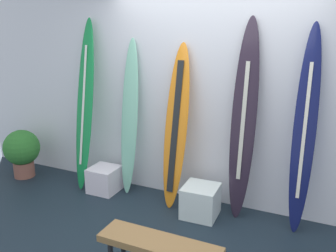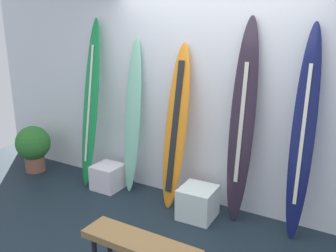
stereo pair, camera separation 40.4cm
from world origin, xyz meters
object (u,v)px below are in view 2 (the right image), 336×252
at_px(surfboard_sunset, 176,127).
at_px(surfboard_navy, 303,138).
at_px(display_block_center, 198,202).
at_px(bench, 140,247).
at_px(display_block_left, 108,177).
at_px(surfboard_emerald, 91,105).
at_px(potted_plant, 33,146).
at_px(surfboard_seafoam, 133,119).
at_px(surfboard_charcoal, 242,125).

distance_m(surfboard_sunset, surfboard_navy, 1.40).
height_order(display_block_center, bench, bench).
bearing_deg(surfboard_navy, bench, -121.08).
height_order(surfboard_sunset, display_block_left, surfboard_sunset).
relative_size(surfboard_emerald, potted_plant, 3.20).
distance_m(surfboard_navy, display_block_left, 2.54).
relative_size(surfboard_seafoam, display_block_left, 5.43).
bearing_deg(potted_plant, surfboard_seafoam, 9.31).
relative_size(surfboard_seafoam, surfboard_navy, 0.91).
relative_size(potted_plant, bench, 0.69).
height_order(surfboard_charcoal, bench, surfboard_charcoal).
height_order(surfboard_seafoam, bench, surfboard_seafoam).
xyz_separation_m(surfboard_navy, display_block_center, (-1.01, -0.21, -0.88)).
relative_size(surfboard_emerald, surfboard_charcoal, 1.00).
distance_m(surfboard_sunset, display_block_left, 1.27).
bearing_deg(potted_plant, bench, -24.14).
bearing_deg(display_block_left, display_block_center, -2.59).
relative_size(surfboard_emerald, surfboard_seafoam, 1.12).
bearing_deg(display_block_left, bench, -42.50).
height_order(surfboard_emerald, surfboard_navy, surfboard_emerald).
relative_size(display_block_left, bench, 0.36).
bearing_deg(surfboard_seafoam, potted_plant, -170.69).
bearing_deg(surfboard_seafoam, display_block_center, -12.65).
bearing_deg(bench, display_block_center, 95.00).
height_order(surfboard_seafoam, display_block_left, surfboard_seafoam).
bearing_deg(surfboard_emerald, display_block_left, -14.29).
xyz_separation_m(surfboard_emerald, surfboard_sunset, (1.28, 0.03, -0.13)).
bearing_deg(display_block_center, surfboard_charcoal, 31.18).
bearing_deg(surfboard_emerald, display_block_center, -4.78).
height_order(surfboard_seafoam, surfboard_charcoal, surfboard_charcoal).
distance_m(surfboard_navy, potted_plant, 3.77).
bearing_deg(display_block_center, surfboard_emerald, 175.22).
xyz_separation_m(surfboard_charcoal, display_block_center, (-0.39, -0.23, -0.91)).
height_order(surfboard_emerald, surfboard_seafoam, surfboard_emerald).
xyz_separation_m(surfboard_sunset, potted_plant, (-2.31, -0.20, -0.57)).
distance_m(surfboard_charcoal, display_block_center, 1.02).
xyz_separation_m(potted_plant, bench, (2.81, -1.26, -0.00)).
bearing_deg(display_block_center, display_block_left, 177.41).
relative_size(surfboard_charcoal, surfboard_navy, 1.03).
height_order(surfboard_charcoal, potted_plant, surfboard_charcoal).
xyz_separation_m(surfboard_seafoam, surfboard_charcoal, (1.44, -0.00, 0.13)).
bearing_deg(bench, display_block_left, 137.50).
bearing_deg(surfboard_seafoam, surfboard_sunset, -5.65).
bearing_deg(display_block_left, surfboard_seafoam, 29.91).
xyz_separation_m(surfboard_seafoam, surfboard_navy, (2.07, -0.03, 0.09)).
bearing_deg(display_block_left, surfboard_sunset, 6.38).
bearing_deg(surfboard_emerald, surfboard_sunset, 1.41).
bearing_deg(surfboard_sunset, display_block_center, -23.86).
xyz_separation_m(surfboard_charcoal, display_block_left, (-1.75, -0.17, -0.93)).
distance_m(display_block_left, display_block_center, 1.36).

